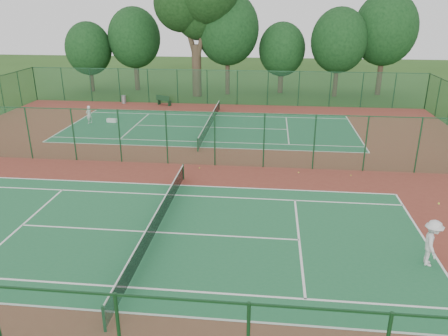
{
  "coord_description": "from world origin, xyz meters",
  "views": [
    {
      "loc": [
        4.92,
        -26.01,
        9.71
      ],
      "look_at": [
        2.62,
        -4.64,
        1.6
      ],
      "focal_mm": 35.0,
      "sensor_mm": 36.0,
      "label": 1
    }
  ],
  "objects_px": {
    "big_tree": "(196,3)",
    "kit_bag": "(112,121)",
    "player_near": "(432,243)",
    "player_far": "(89,115)",
    "trash_bin": "(124,99)",
    "bench": "(164,100)"
  },
  "relations": [
    {
      "from": "trash_bin",
      "to": "kit_bag",
      "type": "height_order",
      "value": "trash_bin"
    },
    {
      "from": "player_far",
      "to": "big_tree",
      "type": "distance_m",
      "value": 17.46
    },
    {
      "from": "trash_bin",
      "to": "big_tree",
      "type": "relative_size",
      "value": 0.06
    },
    {
      "from": "player_near",
      "to": "player_far",
      "type": "xyz_separation_m",
      "value": [
        -21.92,
        19.55,
        -0.19
      ]
    },
    {
      "from": "player_near",
      "to": "big_tree",
      "type": "distance_m",
      "value": 36.74
    },
    {
      "from": "trash_bin",
      "to": "bench",
      "type": "bearing_deg",
      "value": -6.48
    },
    {
      "from": "bench",
      "to": "kit_bag",
      "type": "xyz_separation_m",
      "value": [
        -2.9,
        -7.18,
        -0.37
      ]
    },
    {
      "from": "player_far",
      "to": "trash_bin",
      "type": "bearing_deg",
      "value": -158.69
    },
    {
      "from": "trash_bin",
      "to": "kit_bag",
      "type": "distance_m",
      "value": 7.82
    },
    {
      "from": "big_tree",
      "to": "player_near",
      "type": "bearing_deg",
      "value": -65.93
    },
    {
      "from": "player_far",
      "to": "kit_bag",
      "type": "bearing_deg",
      "value": 130.39
    },
    {
      "from": "trash_bin",
      "to": "bench",
      "type": "height_order",
      "value": "bench"
    },
    {
      "from": "kit_bag",
      "to": "big_tree",
      "type": "distance_m",
      "value": 16.72
    },
    {
      "from": "player_far",
      "to": "big_tree",
      "type": "xyz_separation_m",
      "value": [
        7.37,
        13.01,
        9.01
      ]
    },
    {
      "from": "big_tree",
      "to": "kit_bag",
      "type": "bearing_deg",
      "value": -114.12
    },
    {
      "from": "player_near",
      "to": "big_tree",
      "type": "relative_size",
      "value": 0.14
    },
    {
      "from": "kit_bag",
      "to": "player_near",
      "type": "bearing_deg",
      "value": -36.5
    },
    {
      "from": "player_near",
      "to": "big_tree",
      "type": "bearing_deg",
      "value": 33.12
    },
    {
      "from": "player_near",
      "to": "kit_bag",
      "type": "xyz_separation_m",
      "value": [
        -20.14,
        20.09,
        -0.81
      ]
    },
    {
      "from": "player_far",
      "to": "kit_bag",
      "type": "relative_size",
      "value": 1.76
    },
    {
      "from": "player_near",
      "to": "kit_bag",
      "type": "height_order",
      "value": "player_near"
    },
    {
      "from": "player_near",
      "to": "bench",
      "type": "bearing_deg",
      "value": 41.34
    }
  ]
}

